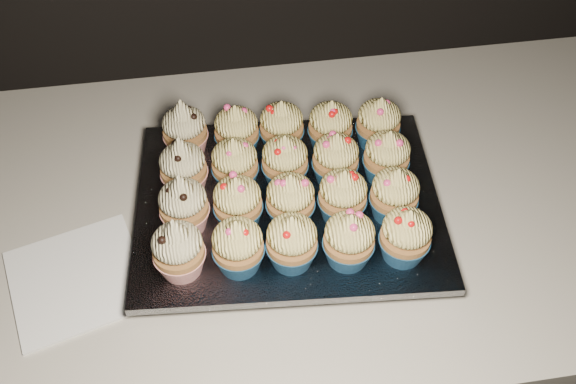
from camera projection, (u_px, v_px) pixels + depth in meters
name	position (u px, v px, depth m)	size (l,w,h in m)	color
cabinet	(312.00, 350.00, 1.26)	(2.40, 0.60, 0.86)	black
worktop	(320.00, 200.00, 0.93)	(2.44, 0.64, 0.04)	silver
napkin	(77.00, 279.00, 0.81)	(0.16, 0.16, 0.00)	white
baking_tray	(288.00, 211.00, 0.88)	(0.37, 0.28, 0.02)	black
foil_lining	(288.00, 203.00, 0.86)	(0.40, 0.31, 0.01)	silver
cupcake_0	(178.00, 249.00, 0.75)	(0.06, 0.06, 0.10)	#A31716
cupcake_1	(238.00, 246.00, 0.76)	(0.06, 0.06, 0.08)	navy
cupcake_2	(292.00, 242.00, 0.76)	(0.06, 0.06, 0.08)	navy
cupcake_3	(349.00, 240.00, 0.77)	(0.06, 0.06, 0.08)	navy
cupcake_4	(406.00, 236.00, 0.77)	(0.06, 0.06, 0.08)	navy
cupcake_5	(184.00, 205.00, 0.80)	(0.06, 0.06, 0.10)	#A31716
cupcake_6	(238.00, 203.00, 0.80)	(0.06, 0.06, 0.08)	navy
cupcake_7	(290.00, 200.00, 0.81)	(0.06, 0.06, 0.08)	navy
cupcake_8	(343.00, 196.00, 0.81)	(0.06, 0.06, 0.08)	navy
cupcake_9	(394.00, 194.00, 0.81)	(0.06, 0.06, 0.08)	navy
cupcake_10	(183.00, 167.00, 0.84)	(0.06, 0.06, 0.10)	#A31716
cupcake_11	(235.00, 164.00, 0.85)	(0.06, 0.06, 0.08)	navy
cupcake_12	(285.00, 161.00, 0.85)	(0.06, 0.06, 0.08)	navy
cupcake_13	(336.00, 159.00, 0.86)	(0.06, 0.06, 0.08)	navy
cupcake_14	(387.00, 157.00, 0.86)	(0.06, 0.06, 0.08)	navy
cupcake_15	(185.00, 130.00, 0.89)	(0.06, 0.06, 0.10)	#A31716
cupcake_16	(237.00, 131.00, 0.89)	(0.06, 0.06, 0.08)	navy
cupcake_17	(282.00, 127.00, 0.90)	(0.06, 0.06, 0.08)	navy
cupcake_18	(330.00, 126.00, 0.90)	(0.06, 0.06, 0.08)	navy
cupcake_19	(378.00, 123.00, 0.90)	(0.06, 0.06, 0.08)	navy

